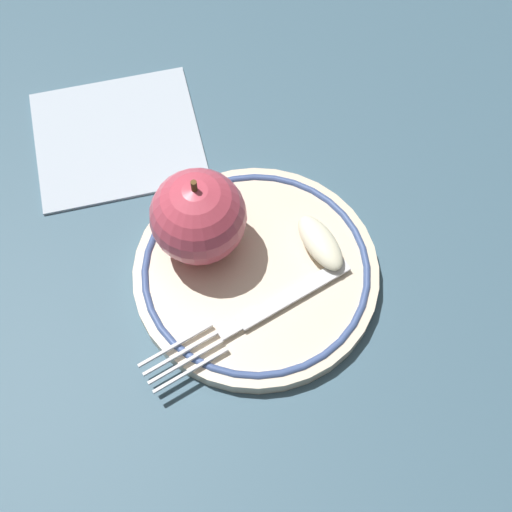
% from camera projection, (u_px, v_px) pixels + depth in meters
% --- Properties ---
extents(ground_plane, '(2.00, 2.00, 0.00)m').
position_uv_depth(ground_plane, '(242.00, 273.00, 0.60)').
color(ground_plane, '#3C5B6E').
extents(plate, '(0.20, 0.20, 0.02)m').
position_uv_depth(plate, '(256.00, 272.00, 0.59)').
color(plate, beige).
rests_on(plate, ground_plane).
extents(apple_red_whole, '(0.08, 0.08, 0.09)m').
position_uv_depth(apple_red_whole, '(198.00, 217.00, 0.56)').
color(apple_red_whole, '#C94457').
rests_on(apple_red_whole, plate).
extents(apple_slice_front, '(0.06, 0.04, 0.02)m').
position_uv_depth(apple_slice_front, '(320.00, 243.00, 0.58)').
color(apple_slice_front, '#F0ECCA').
rests_on(apple_slice_front, plate).
extents(fork, '(0.08, 0.18, 0.00)m').
position_uv_depth(fork, '(256.00, 316.00, 0.56)').
color(fork, silver).
rests_on(fork, plate).
extents(napkin_folded, '(0.14, 0.15, 0.01)m').
position_uv_depth(napkin_folded, '(117.00, 136.00, 0.66)').
color(napkin_folded, '#AAB9C7').
rests_on(napkin_folded, ground_plane).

